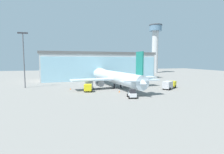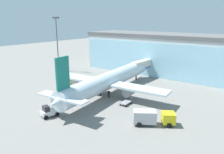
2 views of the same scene
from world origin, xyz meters
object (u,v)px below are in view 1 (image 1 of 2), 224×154
jet_bridge (100,71)px  pushback_tug (132,94)px  catering_truck (89,86)px  control_tower (155,43)px  safety_cone_wingtip (70,89)px  airplane (115,77)px  fuel_truck (169,85)px  safety_cone_nose (119,91)px  baggage_cart (138,86)px  apron_light_mast (24,55)px

jet_bridge → pushback_tug: bearing=-179.3°
jet_bridge → catering_truck: jet_bridge is taller
control_tower → catering_truck: control_tower is taller
pushback_tug → safety_cone_wingtip: 22.52m
airplane → pushback_tug: bearing=170.3°
jet_bridge → control_tower: (51.08, 40.68, 17.53)m
airplane → catering_truck: airplane is taller
fuel_truck → pushback_tug: size_ratio=2.06×
control_tower → safety_cone_wingtip: control_tower is taller
catering_truck → fuel_truck: same height
jet_bridge → safety_cone_nose: size_ratio=24.72×
baggage_cart → pushback_tug: bearing=145.1°
pushback_tug → apron_light_mast: bearing=60.6°
jet_bridge → baggage_cart: size_ratio=4.63×
safety_cone_wingtip → apron_light_mast: bearing=151.7°
jet_bridge → pushback_tug: (0.52, -37.13, -3.45)m
fuel_truck → safety_cone_nose: fuel_truck is taller
jet_bridge → safety_cone_wingtip: bearing=144.9°
catering_truck → fuel_truck: (26.15, -4.49, 0.00)m
jet_bridge → catering_truck: bearing=160.0°
fuel_truck → safety_cone_nose: bearing=148.4°
apron_light_mast → safety_cone_wingtip: apron_light_mast is taller
airplane → catering_truck: bearing=102.3°
airplane → pushback_tug: size_ratio=11.34×
fuel_truck → baggage_cart: size_ratio=2.45×
airplane → safety_cone_nose: size_ratio=71.96×
control_tower → airplane: control_tower is taller
catering_truck → pushback_tug: bearing=46.1°
control_tower → airplane: bearing=-129.5°
jet_bridge → catering_truck: size_ratio=1.79×
control_tower → catering_truck: (-59.49, -63.79, -20.48)m
control_tower → baggage_cart: control_tower is taller
safety_cone_nose → safety_cone_wingtip: (-13.80, 9.05, 0.00)m
control_tower → safety_cone_nose: (-51.23, -69.61, -21.68)m
pushback_tug → safety_cone_nose: size_ratio=6.35×
baggage_cart → pushback_tug: pushback_tug is taller
fuel_truck → safety_cone_nose: size_ratio=13.10×
apron_light_mast → pushback_tug: apron_light_mast is taller
airplane → safety_cone_nose: bearing=164.0°
baggage_cart → safety_cone_wingtip: 22.74m
apron_light_mast → safety_cone_nose: (28.73, -17.11, -10.93)m
apron_light_mast → airplane: 32.08m
apron_light_mast → pushback_tug: size_ratio=5.42×
jet_bridge → pushback_tug: size_ratio=3.89×
apron_light_mast → airplane: apron_light_mast is taller
baggage_cart → safety_cone_wingtip: size_ratio=5.34×
safety_cone_nose → airplane: bearing=81.2°
control_tower → baggage_cart: (-42.48, -63.55, -21.45)m
apron_light_mast → airplane: size_ratio=0.48×
jet_bridge → fuel_truck: size_ratio=1.89×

